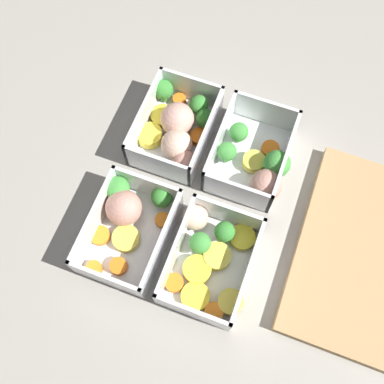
# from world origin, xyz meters

# --- Properties ---
(ground_plane) EXTENTS (4.00, 4.00, 0.00)m
(ground_plane) POSITION_xyz_m (0.00, 0.00, 0.00)
(ground_plane) COLOR gray
(container_near_left) EXTENTS (0.15, 0.12, 0.06)m
(container_near_left) POSITION_xyz_m (-0.09, -0.06, 0.02)
(container_near_left) COLOR white
(container_near_left) RESTS_ON ground_plane
(container_near_right) EXTENTS (0.16, 0.11, 0.06)m
(container_near_right) POSITION_xyz_m (0.07, -0.07, 0.02)
(container_near_right) COLOR white
(container_near_right) RESTS_ON ground_plane
(container_far_left) EXTENTS (0.15, 0.11, 0.06)m
(container_far_left) POSITION_xyz_m (-0.08, 0.07, 0.02)
(container_far_left) COLOR white
(container_far_left) RESTS_ON ground_plane
(container_far_right) EXTENTS (0.15, 0.13, 0.06)m
(container_far_right) POSITION_xyz_m (0.08, 0.06, 0.02)
(container_far_right) COLOR white
(container_far_right) RESTS_ON ground_plane
(cutting_board) EXTENTS (0.28, 0.18, 0.02)m
(cutting_board) POSITION_xyz_m (0.00, 0.25, 0.01)
(cutting_board) COLOR tan
(cutting_board) RESTS_ON ground_plane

